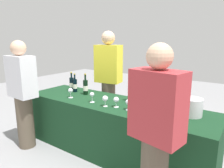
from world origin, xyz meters
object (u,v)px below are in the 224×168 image
Objects in this scene: wine_bottle_1 at (75,85)px; wine_glass_2 at (105,99)px; wine_bottle_0 at (72,84)px; ice_bucket at (192,107)px; server_pouring at (108,78)px; guest_1 at (156,132)px; guest_0 at (23,92)px; wine_glass_1 at (92,95)px; wine_bottle_4 at (165,99)px; wine_glass_4 at (128,103)px; wine_bottle_3 at (130,93)px; wine_bottle_2 at (86,87)px; wine_glass_0 at (71,91)px; wine_glass_3 at (116,100)px.

wine_bottle_1 reaches higher than wine_glass_2.
wine_bottle_0 reaches higher than ice_bucket.
server_pouring is 1.96m from guest_1.
ice_bucket is at bearing 20.11° from guest_0.
ice_bucket is (1.22, 0.26, -0.00)m from wine_glass_1.
wine_bottle_4 is at bearing 25.39° from guest_0.
guest_0 is at bearing -171.77° from guest_1.
wine_glass_4 is (0.31, 0.05, -0.01)m from wine_glass_2.
wine_bottle_3 is at bearing 39.33° from wine_glass_1.
wine_bottle_2 is at bearing 78.31° from server_pouring.
wine_bottle_0 is 0.76m from guest_0.
wine_bottle_3 is 0.87m from wine_glass_0.
wine_glass_3 is at bearing 23.54° from wine_glass_2.
wine_bottle_1 is 0.18× the size of server_pouring.
guest_1 is (-0.09, -0.79, -0.01)m from ice_bucket.
ice_bucket is (1.81, -0.02, -0.01)m from wine_bottle_1.
wine_bottle_1 is 1.90m from guest_1.
guest_0 is (-0.33, -0.71, -0.02)m from wine_bottle_1.
wine_glass_1 is 0.09× the size of guest_1.
wine_bottle_1 is 1.48m from wine_bottle_4.
wine_bottle_3 is 0.40m from wine_glass_2.
wine_bottle_3 is at bearing 138.71° from server_pouring.
wine_bottle_0 reaches higher than wine_bottle_1.
wine_bottle_2 reaches higher than ice_bucket.
guest_1 is at bearing -35.91° from wine_glass_3.
guest_0 is at bearing -141.12° from wine_glass_0.
wine_glass_4 is at bearing -14.95° from wine_bottle_2.
wine_glass_1 is 1.25m from guest_1.
wine_bottle_4 is 0.21× the size of guest_1.
server_pouring reaches higher than guest_0.
wine_bottle_0 is 1.33× the size of ice_bucket.
wine_bottle_0 is at bearing -178.27° from wine_bottle_3.
wine_glass_1 is at bearing 27.34° from guest_0.
guest_1 reaches higher than wine_bottle_0.
wine_bottle_4 is at bearing 20.99° from wine_glass_1.
wine_glass_0 is at bearing -164.85° from wine_bottle_4.
wine_bottle_4 is 2.28× the size of wine_glass_2.
ice_bucket is at bearing 20.33° from wine_glass_4.
wine_glass_3 is (0.72, -0.23, -0.03)m from wine_bottle_2.
ice_bucket is at bearing 152.70° from server_pouring.
wine_bottle_3 is (0.74, 0.08, -0.00)m from wine_bottle_2.
wine_bottle_2 is 2.32× the size of wine_glass_1.
wine_glass_4 is 1.54m from guest_0.
wine_bottle_1 reaches higher than ice_bucket.
wine_glass_3 is at bearing 178.08° from wine_glass_4.
guest_1 reaches higher than wine_bottle_1.
wine_bottle_4 is at bearing 1.56° from wine_bottle_0.
wine_bottle_0 is 1.09m from wine_bottle_3.
wine_bottle_3 is 0.20× the size of guest_0.
wine_glass_0 is 0.95m from wine_glass_4.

